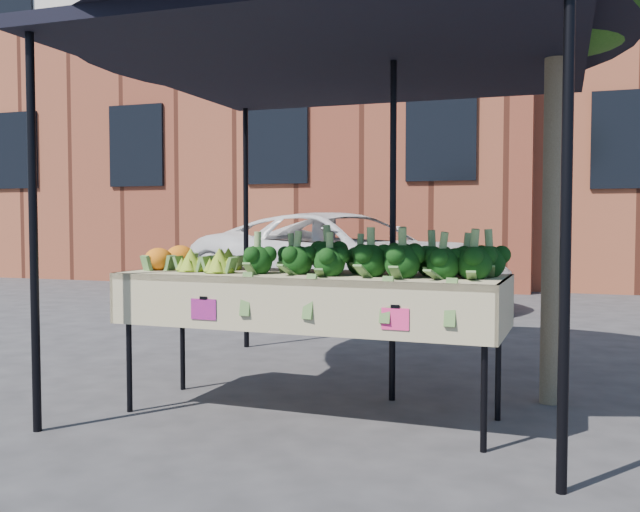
% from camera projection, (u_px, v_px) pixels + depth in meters
% --- Properties ---
extents(ground, '(90.00, 90.00, 0.00)m').
position_uv_depth(ground, '(311.00, 417.00, 4.42)').
color(ground, '#2D2D30').
extents(table, '(2.42, 0.88, 0.90)m').
position_uv_depth(table, '(310.00, 345.00, 4.43)').
color(table, tan).
rests_on(table, ground).
extents(canopy, '(3.16, 3.16, 2.74)m').
position_uv_depth(canopy, '(347.00, 201.00, 4.96)').
color(canopy, black).
rests_on(canopy, ground).
extents(broccoli_heap, '(1.60, 0.57, 0.26)m').
position_uv_depth(broccoli_heap, '(371.00, 253.00, 4.30)').
color(broccoli_heap, black).
rests_on(broccoli_heap, table).
extents(romanesco_cluster, '(0.43, 0.57, 0.20)m').
position_uv_depth(romanesco_cluster, '(216.00, 255.00, 4.65)').
color(romanesco_cluster, '#87B124').
rests_on(romanesco_cluster, table).
extents(cauliflower_pair, '(0.23, 0.43, 0.18)m').
position_uv_depth(cauliflower_pair, '(170.00, 256.00, 4.80)').
color(cauliflower_pair, orange).
rests_on(cauliflower_pair, table).
extents(vehicle, '(2.05, 2.57, 4.85)m').
position_uv_depth(vehicle, '(344.00, 138.00, 10.20)').
color(vehicle, white).
rests_on(vehicle, ground).
extents(street_tree, '(2.05, 2.05, 4.05)m').
position_uv_depth(street_tree, '(555.00, 100.00, 4.66)').
color(street_tree, '#1E4C14').
rests_on(street_tree, ground).
extents(building_left, '(12.00, 8.00, 9.00)m').
position_uv_depth(building_left, '(283.00, 86.00, 17.15)').
color(building_left, brown).
rests_on(building_left, ground).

